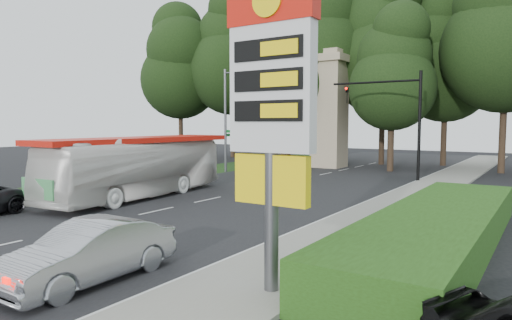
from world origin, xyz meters
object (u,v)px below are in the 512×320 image
Objects in this scene: traffic_signal_mast at (399,110)px; transit_bus at (138,168)px; monument at (330,108)px; streetlight_signs at (228,115)px; gas_station_pylon at (272,95)px; sedan_silver at (89,252)px.

transit_bus is at bearing -122.65° from traffic_signal_mast.
monument is at bearing 142.00° from traffic_signal_mast.
streetlight_signs is at bearing -121.97° from monument.
traffic_signal_mast is 0.64× the size of transit_bus.
monument is at bearing 111.80° from gas_station_pylon.
sedan_silver is (12.09, -21.72, -3.70)m from streetlight_signs.
streetlight_signs is 13.14m from transit_bus.
traffic_signal_mast is at bearing 99.09° from gas_station_pylon.
gas_station_pylon is 0.86× the size of streetlight_signs.
transit_bus is at bearing -74.22° from streetlight_signs.
transit_bus is at bearing -94.22° from monument.
gas_station_pylon is 25.74m from streetlight_signs.
monument reaches higher than transit_bus.
gas_station_pylon is at bearing 21.48° from sedan_silver.
streetlight_signs reaches higher than sedan_silver.
traffic_signal_mast reaches higher than sedan_silver.
streetlight_signs reaches higher than traffic_signal_mast.
sedan_silver is at bearing -91.39° from traffic_signal_mast.
streetlight_signs reaches higher than gas_station_pylon.
traffic_signal_mast is 0.90× the size of streetlight_signs.
sedan_silver is at bearing -76.55° from monument.
sedan_silver is at bearing -60.90° from streetlight_signs.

